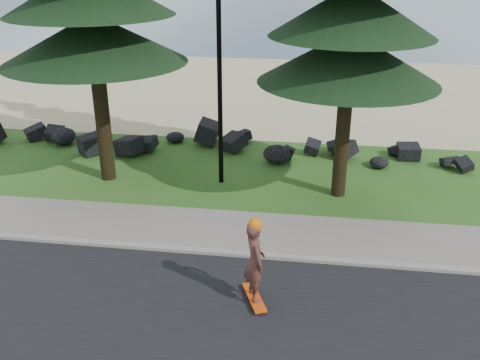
{
  "coord_description": "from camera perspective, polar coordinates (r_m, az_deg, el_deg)",
  "views": [
    {
      "loc": [
        2.63,
        -11.44,
        6.7
      ],
      "look_at": [
        1.03,
        0.0,
        1.54
      ],
      "focal_mm": 40.0,
      "sensor_mm": 36.0,
      "label": 1
    }
  ],
  "objects": [
    {
      "name": "beach_sand",
      "position": [
        26.92,
        2.16,
        9.67
      ],
      "size": [
        160.0,
        15.0,
        0.01
      ],
      "primitive_type": "cube",
      "color": "#C7B884",
      "rests_on": "ground"
    },
    {
      "name": "ocean",
      "position": [
        62.85,
        5.83,
        17.85
      ],
      "size": [
        160.0,
        58.0,
        0.01
      ],
      "primitive_type": "cube",
      "color": "#3C5A73",
      "rests_on": "ground"
    },
    {
      "name": "seawall_boulders",
      "position": [
        18.5,
        -0.74,
        2.85
      ],
      "size": [
        60.0,
        2.4,
        1.1
      ],
      "primitive_type": null,
      "color": "black",
      "rests_on": "ground"
    },
    {
      "name": "ground",
      "position": [
        13.52,
        -4.34,
        -5.7
      ],
      "size": [
        160.0,
        160.0,
        0.0
      ],
      "primitive_type": "plane",
      "color": "#295A1C",
      "rests_on": "ground"
    },
    {
      "name": "skateboarder",
      "position": [
        10.62,
        1.59,
        -8.68
      ],
      "size": [
        0.62,
        1.04,
        1.9
      ],
      "rotation": [
        0.0,
        0.0,
        1.96
      ],
      "color": "#EA4C0D",
      "rests_on": "ground"
    },
    {
      "name": "kerb",
      "position": [
        12.74,
        -5.19,
        -7.49
      ],
      "size": [
        160.0,
        0.2,
        0.1
      ],
      "primitive_type": "cube",
      "color": "gray",
      "rests_on": "ground"
    },
    {
      "name": "sidewalk",
      "position": [
        13.67,
        -4.17,
        -5.15
      ],
      "size": [
        160.0,
        2.0,
        0.08
      ],
      "primitive_type": "cube",
      "color": "gray",
      "rests_on": "ground"
    },
    {
      "name": "road",
      "position": [
        9.99,
        -9.98,
        -18.39
      ],
      "size": [
        160.0,
        7.0,
        0.02
      ],
      "primitive_type": "cube",
      "color": "black",
      "rests_on": "ground"
    },
    {
      "name": "lamp_post",
      "position": [
        15.1,
        -2.25,
        14.29
      ],
      "size": [
        0.25,
        0.14,
        8.14
      ],
      "color": "black",
      "rests_on": "ground"
    }
  ]
}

